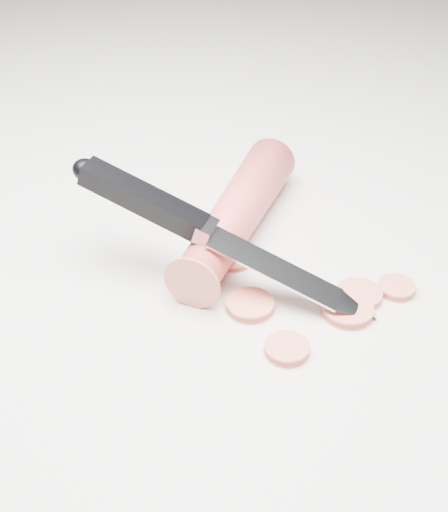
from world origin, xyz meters
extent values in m
plane|color=silver|center=(0.00, 0.00, 0.00)|extent=(2.40, 2.40, 0.00)
cylinder|color=#D03A3A|center=(-0.03, 0.04, 0.02)|extent=(0.13, 0.19, 0.04)
cylinder|color=#DF6450|center=(-0.07, -0.02, 0.00)|extent=(0.04, 0.04, 0.01)
cylinder|color=#DF6450|center=(0.04, -0.07, 0.00)|extent=(0.04, 0.04, 0.01)
cylinder|color=#DF6450|center=(-0.03, -0.05, 0.00)|extent=(0.04, 0.04, 0.01)
cylinder|color=#DF6450|center=(0.08, -0.05, 0.00)|extent=(0.03, 0.03, 0.01)
cylinder|color=#DF6450|center=(0.05, -0.05, 0.00)|extent=(0.04, 0.04, 0.01)
cylinder|color=#DF6450|center=(-0.04, 0.01, 0.00)|extent=(0.04, 0.04, 0.01)
cylinder|color=#DF6450|center=(-0.02, -0.10, 0.00)|extent=(0.03, 0.03, 0.01)
camera|label=1|loc=(-0.13, -0.45, 0.36)|focal=50.00mm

